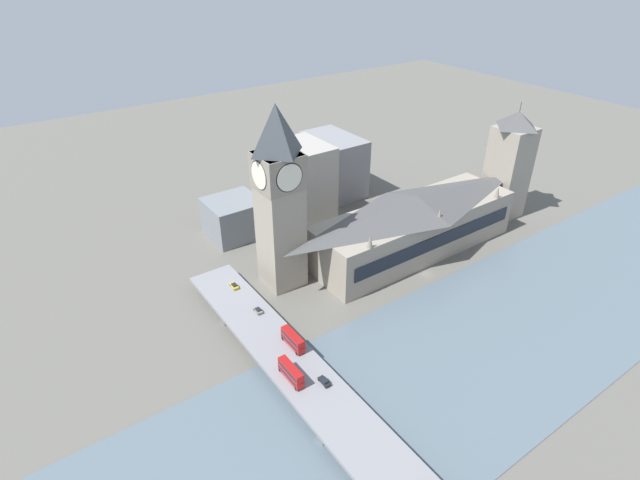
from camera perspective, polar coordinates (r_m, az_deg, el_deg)
The scene contains 14 objects.
ground_plane at distance 200.03m, azimuth 12.00°, elevation -3.82°, with size 600.00×600.00×0.00m, color #605E56.
river_water at distance 181.89m, azimuth 20.85°, elevation -9.34°, with size 65.99×360.00×0.30m, color slate.
parliament_hall at distance 207.85m, azimuth 10.77°, elevation 1.81°, with size 26.69×91.00×25.23m.
clock_tower at distance 173.60m, azimuth -4.70°, elevation 5.16°, with size 15.00×15.00×68.40m.
victoria_tower at distance 244.13m, azimuth 20.74°, elevation 7.97°, with size 15.43×15.43×53.43m.
road_bridge at distance 138.74m, azimuth 2.42°, elevation -19.77°, with size 163.97×16.11×5.25m.
double_decker_bus_mid at distance 154.70m, azimuth -3.13°, elevation -11.26°, with size 10.04×2.66×4.74m.
double_decker_bus_rear at distance 144.88m, azimuth -3.35°, elevation -14.83°, with size 10.33×2.53×4.93m.
car_northbound_lead at distance 181.82m, azimuth -9.77°, elevation -5.17°, with size 4.22×1.76×1.38m.
car_southbound_lead at distance 169.43m, azimuth -7.08°, elevation -7.98°, with size 3.87×1.75×1.35m.
car_southbound_mid at distance 144.97m, azimuth 0.51°, elevation -15.84°, with size 4.21×1.84×1.48m.
city_block_west at distance 256.15m, azimuth 1.58°, elevation 8.61°, with size 33.34×20.15×29.41m.
city_block_center at distance 220.94m, azimuth -9.81°, elevation 2.52°, with size 21.52×22.33×16.77m.
city_block_east at distance 225.25m, azimuth -2.16°, elevation 6.40°, with size 26.18×22.33×36.89m.
Camera 1 is at (-107.92, 126.33, 111.38)m, focal length 28.00 mm.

